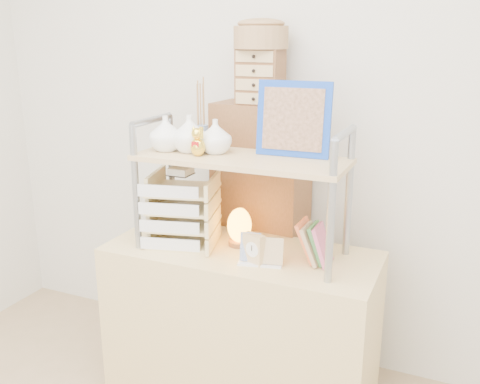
# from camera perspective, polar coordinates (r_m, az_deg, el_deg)

# --- Properties ---
(room_shell) EXTENTS (3.42, 3.41, 2.61)m
(room_shell) POSITION_cam_1_polar(r_m,az_deg,el_deg) (1.48, -13.10, 17.34)
(room_shell) COLOR silver
(room_shell) RESTS_ON ground
(desk) EXTENTS (1.20, 0.50, 0.75)m
(desk) POSITION_cam_1_polar(r_m,az_deg,el_deg) (2.53, 0.08, -14.11)
(desk) COLOR tan
(desk) RESTS_ON ground
(cabinet) EXTENTS (0.47, 0.27, 1.35)m
(cabinet) POSITION_cam_1_polar(r_m,az_deg,el_deg) (2.73, 2.17, -4.79)
(cabinet) COLOR brown
(cabinet) RESTS_ON ground
(hutch) EXTENTS (0.90, 0.34, 0.73)m
(hutch) POSITION_cam_1_polar(r_m,az_deg,el_deg) (2.27, -1.56, 4.39)
(hutch) COLOR #9398A0
(hutch) RESTS_ON desk
(letter_tray) EXTENTS (0.35, 0.34, 0.35)m
(letter_tray) POSITION_cam_1_polar(r_m,az_deg,el_deg) (2.42, -6.14, -2.26)
(letter_tray) COLOR tan
(letter_tray) RESTS_ON desk
(salt_lamp) EXTENTS (0.12, 0.11, 0.18)m
(salt_lamp) POSITION_cam_1_polar(r_m,az_deg,el_deg) (2.39, -0.07, -3.69)
(salt_lamp) COLOR brown
(salt_lamp) RESTS_ON desk
(desk_clock) EXTENTS (0.10, 0.06, 0.13)m
(desk_clock) POSITION_cam_1_polar(r_m,az_deg,el_deg) (2.21, 1.48, -6.11)
(desk_clock) COLOR tan
(desk_clock) RESTS_ON desk
(postcard_stand) EXTENTS (0.19, 0.09, 0.13)m
(postcard_stand) POSITION_cam_1_polar(r_m,az_deg,el_deg) (2.21, 2.20, -6.86)
(postcard_stand) COLOR white
(postcard_stand) RESTS_ON desk
(drawer_chest) EXTENTS (0.20, 0.16, 0.25)m
(drawer_chest) POSITION_cam_1_polar(r_m,az_deg,el_deg) (2.53, 2.18, 12.19)
(drawer_chest) COLOR brown
(drawer_chest) RESTS_ON cabinet
(woven_basket) EXTENTS (0.25, 0.25, 0.10)m
(woven_basket) POSITION_cam_1_polar(r_m,az_deg,el_deg) (2.53, 2.24, 16.15)
(woven_basket) COLOR olive
(woven_basket) RESTS_ON drawer_chest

